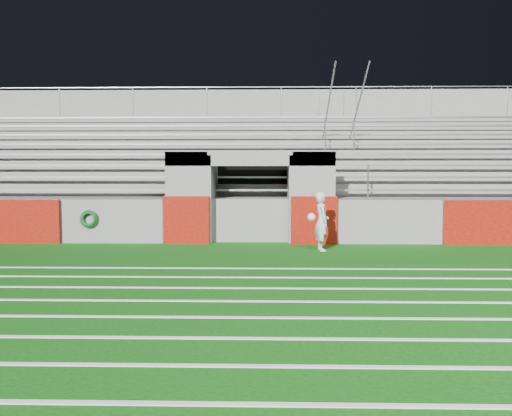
{
  "coord_description": "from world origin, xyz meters",
  "views": [
    {
      "loc": [
        0.58,
        -13.0,
        2.14
      ],
      "look_at": [
        0.2,
        1.8,
        1.1
      ],
      "focal_mm": 40.0,
      "sensor_mm": 36.0,
      "label": 1
    }
  ],
  "objects": [
    {
      "name": "stadium_structure",
      "position": [
        0.0,
        7.97,
        1.49
      ],
      "size": [
        26.0,
        8.48,
        5.42
      ],
      "color": "#64625F",
      "rests_on": "ground"
    },
    {
      "name": "goalkeeper_with_ball",
      "position": [
        1.9,
        1.7,
        0.77
      ],
      "size": [
        0.6,
        0.61,
        1.52
      ],
      "color": "silver",
      "rests_on": "ground"
    },
    {
      "name": "field_markings",
      "position": [
        0.0,
        -5.0,
        0.01
      ],
      "size": [
        28.0,
        8.09,
        0.01
      ],
      "color": "white",
      "rests_on": "ground"
    },
    {
      "name": "hose_coil",
      "position": [
        -4.57,
        2.93,
        0.7
      ],
      "size": [
        0.52,
        0.14,
        0.52
      ],
      "color": "#0C3C1A",
      "rests_on": "ground"
    },
    {
      "name": "ground",
      "position": [
        0.0,
        0.0,
        0.0
      ],
      "size": [
        90.0,
        90.0,
        0.0
      ],
      "primitive_type": "plane",
      "color": "#0D490C",
      "rests_on": "ground"
    }
  ]
}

